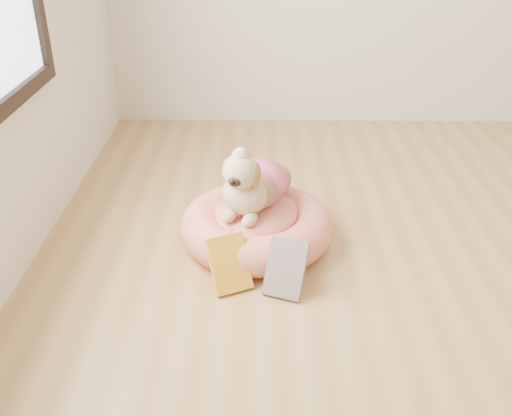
{
  "coord_description": "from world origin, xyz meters",
  "views": [
    {
      "loc": [
        -1.05,
        -1.41,
        1.33
      ],
      "look_at": [
        -1.07,
        0.66,
        0.2
      ],
      "focal_mm": 40.0,
      "sensor_mm": 36.0,
      "label": 1
    }
  ],
  "objects_px": {
    "dog": "(252,172)",
    "book_yellow": "(229,263)",
    "book_white": "(286,268)",
    "pet_bed": "(256,226)"
  },
  "relations": [
    {
      "from": "dog",
      "to": "book_white",
      "type": "relative_size",
      "value": 1.96
    },
    {
      "from": "pet_bed",
      "to": "book_white",
      "type": "relative_size",
      "value": 2.91
    },
    {
      "from": "pet_bed",
      "to": "dog",
      "type": "bearing_deg",
      "value": 131.03
    },
    {
      "from": "dog",
      "to": "book_white",
      "type": "bearing_deg",
      "value": -50.39
    },
    {
      "from": "book_yellow",
      "to": "book_white",
      "type": "relative_size",
      "value": 0.98
    },
    {
      "from": "dog",
      "to": "book_yellow",
      "type": "distance_m",
      "value": 0.41
    },
    {
      "from": "book_yellow",
      "to": "book_white",
      "type": "height_order",
      "value": "book_yellow"
    },
    {
      "from": "book_yellow",
      "to": "dog",
      "type": "bearing_deg",
      "value": 51.53
    },
    {
      "from": "pet_bed",
      "to": "book_white",
      "type": "bearing_deg",
      "value": -71.74
    },
    {
      "from": "dog",
      "to": "book_yellow",
      "type": "height_order",
      "value": "dog"
    }
  ]
}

